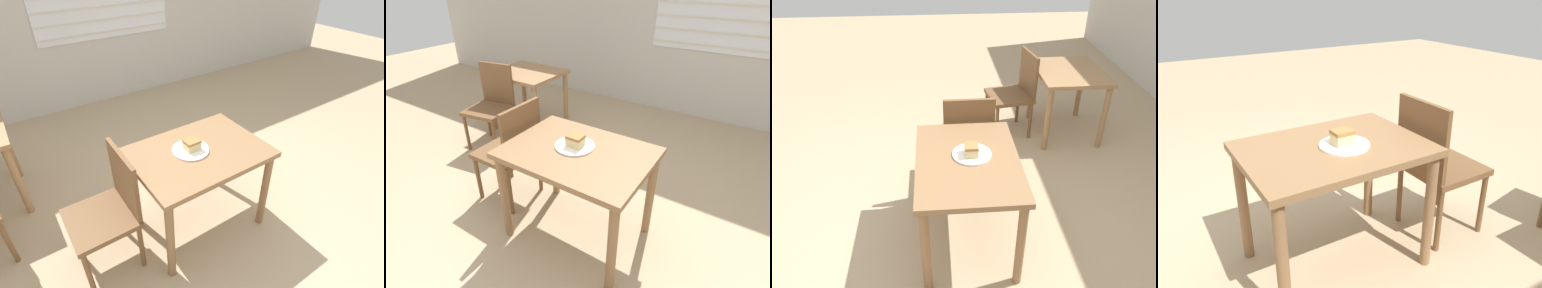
{
  "view_description": "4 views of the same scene",
  "coord_description": "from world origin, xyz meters",
  "views": [
    {
      "loc": [
        -1.06,
        -1.16,
        2.01
      ],
      "look_at": [
        -0.08,
        0.29,
        0.81
      ],
      "focal_mm": 28.0,
      "sensor_mm": 36.0,
      "label": 1
    },
    {
      "loc": [
        0.89,
        -1.15,
        1.77
      ],
      "look_at": [
        -0.04,
        0.28,
        0.79
      ],
      "focal_mm": 28.0,
      "sensor_mm": 36.0,
      "label": 2
    },
    {
      "loc": [
        2.03,
        0.08,
        2.21
      ],
      "look_at": [
        -0.11,
        0.25,
        0.82
      ],
      "focal_mm": 35.0,
      "sensor_mm": 36.0,
      "label": 3
    },
    {
      "loc": [
        0.83,
        1.86,
        1.53
      ],
      "look_at": [
        -0.09,
        0.34,
        0.77
      ],
      "focal_mm": 35.0,
      "sensor_mm": 36.0,
      "label": 4
    }
  ],
  "objects": [
    {
      "name": "dining_table_near",
      "position": [
        -0.03,
        0.27,
        0.62
      ],
      "size": [
        0.97,
        0.71,
        0.75
      ],
      "color": "olive",
      "rests_on": "ground_plane"
    },
    {
      "name": "chair_far_corner",
      "position": [
        -1.62,
        0.94,
        0.5
      ],
      "size": [
        0.5,
        0.5,
        0.92
      ],
      "rotation": [
        0.0,
        0.0,
        0.16
      ],
      "color": "brown",
      "rests_on": "ground_plane"
    },
    {
      "name": "plate",
      "position": [
        -0.08,
        0.3,
        0.75
      ],
      "size": [
        0.27,
        0.27,
        0.01
      ],
      "color": "white",
      "rests_on": "dining_table_near"
    },
    {
      "name": "ground_plane",
      "position": [
        0.0,
        0.0,
        0.0
      ],
      "size": [
        14.0,
        14.0,
        0.0
      ],
      "primitive_type": "plane",
      "color": "tan"
    },
    {
      "name": "cake_slice",
      "position": [
        -0.07,
        0.3,
        0.8
      ],
      "size": [
        0.11,
        0.09,
        0.08
      ],
      "color": "#E5CC89",
      "rests_on": "plate"
    },
    {
      "name": "dining_table_far",
      "position": [
        -1.57,
        1.49,
        0.6
      ],
      "size": [
        0.81,
        0.69,
        0.74
      ],
      "color": "#9E754C",
      "rests_on": "ground_plane"
    },
    {
      "name": "chair_near_window",
      "position": [
        -0.72,
        0.33,
        0.5
      ],
      "size": [
        0.44,
        0.44,
        0.92
      ],
      "rotation": [
        0.0,
        0.0,
        -1.57
      ],
      "color": "brown",
      "rests_on": "ground_plane"
    }
  ]
}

